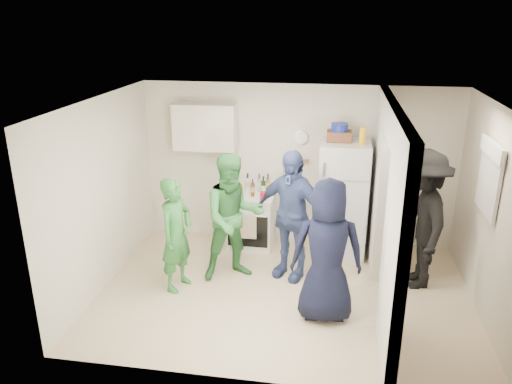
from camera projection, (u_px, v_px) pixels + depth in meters
The scene contains 35 objects.
floor at pixel (284, 293), 6.56m from camera, with size 4.80×4.80×0.00m, color #CAB98E.
wall_back at pixel (297, 165), 7.71m from camera, with size 4.80×4.80×0.00m, color silver.
wall_front at pixel (267, 271), 4.56m from camera, with size 4.80×4.80×0.00m, color silver.
wall_left at pixel (103, 194), 6.50m from camera, with size 3.40×3.40×0.00m, color silver.
wall_right at pixel (492, 217), 5.77m from camera, with size 3.40×3.40×0.00m, color silver.
ceiling at pixel (288, 103), 5.71m from camera, with size 4.80×4.80×0.00m, color white.
partition_pier_back at pixel (379, 182), 6.98m from camera, with size 0.12×1.20×2.50m, color silver.
partition_pier_front at pixel (395, 252), 4.93m from camera, with size 0.12×1.20×2.50m, color silver.
partition_header at pixel (394, 124), 5.60m from camera, with size 0.12×1.00×0.40m, color silver.
stove at pixel (251, 220), 7.79m from camera, with size 0.71×0.59×0.84m, color white.
upper_cabinet at pixel (205, 127), 7.55m from camera, with size 0.95×0.34×0.70m, color silver.
fridge at pixel (342, 199), 7.40m from camera, with size 0.72×0.69×1.74m, color silver.
wicker_basket at pixel (339, 136), 7.14m from camera, with size 0.35×0.25×0.15m, color brown.
blue_bowl at pixel (340, 127), 7.10m from camera, with size 0.24×0.24×0.11m, color navy.
yellow_cup_stack_top at pixel (362, 136), 6.94m from camera, with size 0.09×0.09×0.25m, color yellow.
wall_clock at pixel (301, 137), 7.54m from camera, with size 0.22×0.22×0.03m, color white.
spice_shelf at pixel (297, 160), 7.63m from camera, with size 0.35×0.08×0.03m, color olive.
nook_window at pixel (491, 179), 5.83m from camera, with size 0.03×0.70×0.80m, color black.
nook_window_frame at pixel (490, 179), 5.83m from camera, with size 0.04×0.76×0.86m, color white.
nook_valance at pixel (492, 149), 5.71m from camera, with size 0.04×0.82×0.18m, color white.
yellow_cup_stack_stove at pixel (240, 192), 7.42m from camera, with size 0.09×0.09×0.25m, color yellow.
red_cup at pixel (263, 197), 7.41m from camera, with size 0.09×0.09×0.12m, color red.
person_green_left at pixel (176, 235), 6.47m from camera, with size 0.56×0.37×1.53m, color #2F7736.
person_green_center at pixel (233, 218), 6.70m from camera, with size 0.86×0.67×1.76m, color #347840.
person_denim at pixel (291, 215), 6.72m from camera, with size 1.06×0.44×1.81m, color #3A507F.
person_navy at pixel (327, 251), 5.77m from camera, with size 0.85×0.55×1.74m, color black.
person_nook at pixel (421, 220), 6.49m from camera, with size 1.21×0.70×1.87m, color black.
bottle_a at pixel (235, 184), 7.76m from camera, with size 0.07×0.07×0.25m, color brown.
bottle_b at pixel (237, 187), 7.54m from camera, with size 0.07×0.07×0.29m, color #2F571D.
bottle_c at pixel (248, 182), 7.76m from camera, with size 0.08×0.08×0.29m, color silver.
bottle_d at pixel (253, 188), 7.55m from camera, with size 0.06×0.06×0.27m, color #633211.
bottle_e at pixel (259, 183), 7.77m from camera, with size 0.06×0.06×0.28m, color #9BA7AC.
bottle_f at pixel (263, 186), 7.57m from camera, with size 0.07×0.07×0.31m, color #143412.
bottle_g at pixel (268, 183), 7.68m from camera, with size 0.06×0.06×0.31m, color olive.
bottle_h at pixel (230, 188), 7.53m from camera, with size 0.06×0.06×0.27m, color silver.
Camera 1 is at (0.55, -5.70, 3.48)m, focal length 35.00 mm.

